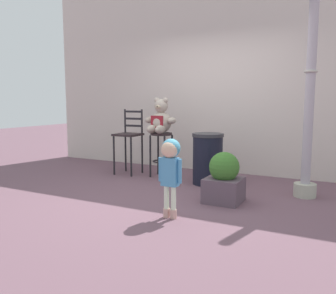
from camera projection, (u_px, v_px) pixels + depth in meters
ground_plane at (170, 194)px, 4.87m from camera, size 24.00×24.00×0.00m
building_wall at (220, 68)px, 6.36m from camera, size 7.10×0.30×3.71m
bar_stool_with_teddy at (161, 146)px, 5.97m from camera, size 0.36×0.36×0.74m
teddy_bear at (160, 120)px, 5.88m from camera, size 0.55×0.49×0.58m
child_walking at (170, 161)px, 3.82m from camera, size 0.28×0.22×0.87m
trash_bin at (208, 159)px, 5.44m from camera, size 0.48×0.48×0.78m
lamppost at (309, 112)px, 4.62m from camera, size 0.29×0.29×2.85m
bar_chair_empty at (129, 137)px, 6.19m from camera, size 0.42×0.42×1.13m
planter_with_shrub at (224, 179)px, 4.48m from camera, size 0.45×0.45×0.64m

